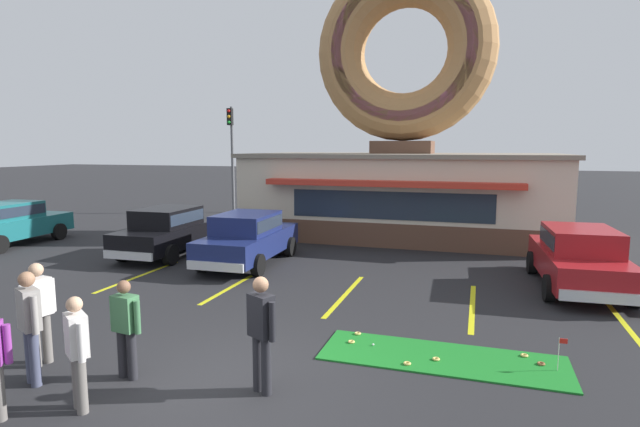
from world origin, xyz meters
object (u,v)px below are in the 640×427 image
Objects in this scene: putting_flag_pin at (561,346)px; traffic_light_pole at (232,145)px; pedestrian_hooded_kid at (30,322)px; pedestrian_crossing_woman at (126,325)px; pedestrian_clipboard_woman at (261,329)px; golf_ball at (373,345)px; car_black at (169,229)px; pedestrian_beanie_man at (77,348)px; car_red at (578,256)px; car_navy at (248,236)px; car_teal at (9,222)px; pedestrian_leather_jacket_man at (39,309)px; trash_bin at (579,243)px.

putting_flag_pin is 21.93m from traffic_light_pole.
pedestrian_hooded_kid is 1.39m from pedestrian_crossing_woman.
golf_ball is at bearing 60.17° from pedestrian_clipboard_woman.
golf_ball is 0.01× the size of car_black.
pedestrian_beanie_man is (-6.49, -3.30, 0.46)m from putting_flag_pin.
pedestrian_beanie_man is (-3.41, -3.38, 0.84)m from golf_ball.
car_red is 10.82m from pedestrian_crossing_woman.
car_navy is at bearing 117.22° from pedestrian_clipboard_woman.
car_teal is at bearing 140.67° from pedestrian_hooded_kid.
pedestrian_hooded_kid is at bearing -154.03° from pedestrian_crossing_woman.
car_red is (1.12, 5.38, 0.43)m from putting_flag_pin.
pedestrian_leather_jacket_man is at bearing -164.27° from putting_flag_pin.
car_red is 0.80× the size of traffic_light_pole.
car_red is 2.93× the size of pedestrian_crossing_woman.
golf_ball is 2.64m from pedestrian_clipboard_woman.
pedestrian_leather_jacket_man reaches higher than pedestrian_crossing_woman.
car_teal is 1.01× the size of car_navy.
golf_ball is 0.08× the size of putting_flag_pin.
pedestrian_leather_jacket_man is (-0.45, 0.58, -0.02)m from pedestrian_hooded_kid.
car_red is at bearing 51.59° from golf_ball.
pedestrian_clipboard_woman is (13.54, -7.44, 0.11)m from car_teal.
pedestrian_hooded_kid is 1.02× the size of pedestrian_leather_jacket_man.
car_navy is at bearing 92.56° from pedestrian_hooded_kid.
car_navy is at bearing 100.73° from pedestrian_beanie_man.
pedestrian_crossing_woman is (1.24, 0.61, -0.12)m from pedestrian_hooded_kid.
putting_flag_pin is 8.30m from pedestrian_hooded_kid.
pedestrian_hooded_kid is (-7.76, -2.89, 0.55)m from putting_flag_pin.
pedestrian_hooded_kid reaches higher than putting_flag_pin.
car_black is at bearing -73.58° from traffic_light_pole.
car_navy is 8.25m from pedestrian_hooded_kid.
pedestrian_hooded_kid is (-8.88, -8.27, 0.12)m from car_red.
trash_bin is (13.11, 3.69, -0.37)m from car_black.
car_teal is 6.60m from car_black.
pedestrian_leather_jacket_man is at bearing -154.97° from golf_ball.
car_navy is 0.79× the size of traffic_light_pole.
pedestrian_beanie_man is at bearing -79.27° from car_navy.
trash_bin is (19.70, 4.08, -0.37)m from car_teal.
car_navy is at bearing -157.62° from trash_bin.
car_teal and car_navy have the same top height.
trash_bin is at bearing -22.78° from traffic_light_pole.
car_red is 1.00× the size of car_navy.
golf_ball is at bearing -117.74° from trash_bin.
pedestrian_beanie_man is at bearing -153.07° from putting_flag_pin.
putting_flag_pin is 8.54m from pedestrian_leather_jacket_man.
pedestrian_clipboard_woman is at bearing -119.83° from golf_ball.
car_red is at bearing 48.76° from pedestrian_beanie_man.
pedestrian_hooded_kid reaches higher than car_navy.
pedestrian_crossing_woman is at bearing -78.09° from car_navy.
putting_flag_pin is 0.12× the size of car_black.
golf_ball is 3.11m from putting_flag_pin.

